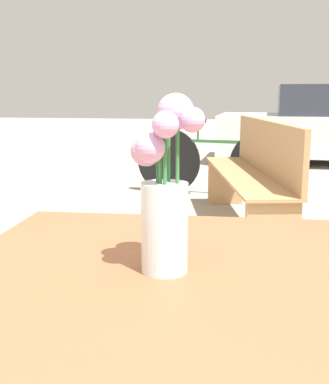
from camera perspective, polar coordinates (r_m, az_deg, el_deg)
table_front at (r=0.99m, az=-0.24°, el=-14.47°), size 0.87×0.87×0.71m
flower_vase at (r=0.90m, az=0.02°, el=-1.02°), size 0.14×0.14×0.34m
bench_middle at (r=3.76m, az=10.57°, el=2.63°), size 0.73×1.96×0.85m
bicycle at (r=4.99m, az=5.98°, el=3.59°), size 1.68×0.46×0.80m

